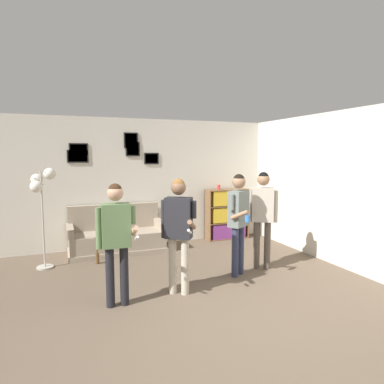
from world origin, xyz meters
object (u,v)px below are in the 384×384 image
Objects in this scene: couch at (117,237)px; person_spectator_near_bookshelf at (263,210)px; floor_lamp at (41,190)px; bottle_on_floor at (97,258)px; person_watcher_holding_cup at (239,214)px; drinking_cup at (219,187)px; bookshelf at (227,214)px; person_player_foreground_left at (116,232)px; person_player_foreground_center at (179,224)px.

person_spectator_near_bookshelf reaches higher than couch.
floor_lamp is 1.53m from bottle_on_floor.
person_watcher_holding_cup reaches higher than drinking_cup.
person_watcher_holding_cup is at bearing -27.22° from floor_lamp.
bookshelf is 2.16m from person_spectator_near_bookshelf.
person_watcher_holding_cup is 2.66m from bottle_on_floor.
drinking_cup is at bearing 4.70° from couch.
person_player_foreground_center is (0.86, 0.08, 0.02)m from person_player_foreground_left.
bottle_on_floor is at bearing 117.75° from person_player_foreground_center.
person_watcher_holding_cup is (1.62, -2.06, 0.71)m from couch.
couch is 1.09× the size of floor_lamp.
drinking_cup is at bearing 54.54° from person_player_foreground_center.
person_watcher_holding_cup is 2.37m from drinking_cup.
couch is at bearing -175.72° from bookshelf.
bookshelf is at bearing 51.38° from person_player_foreground_center.
person_player_foreground_left is 3.83m from drinking_cup.
floor_lamp is at bearing -169.19° from bookshelf.
bottle_on_floor is at bearing -163.39° from drinking_cup.
person_player_foreground_center is (1.80, -1.86, -0.37)m from floor_lamp.
bottle_on_floor is (-0.45, -0.64, -0.19)m from couch.
bottle_on_floor is at bearing 92.15° from person_player_foreground_left.
couch is 0.80m from bottle_on_floor.
person_watcher_holding_cup reaches higher than bottle_on_floor.
floor_lamp reaches higher than drinking_cup.
person_spectator_near_bookshelf is at bearing -94.64° from drinking_cup.
bookshelf is 2.48m from person_watcher_holding_cup.
person_player_foreground_center reaches higher than person_player_foreground_left.
floor_lamp is 15.55× the size of drinking_cup.
drinking_cup is at bearing 16.61° from bottle_on_floor.
person_player_foreground_center is at bearing -45.99° from floor_lamp.
person_player_foreground_center reaches higher than drinking_cup.
person_spectator_near_bookshelf is at bearing -100.72° from bookshelf.
couch is at bearing 81.38° from person_player_foreground_left.
person_spectator_near_bookshelf is 6.02× the size of bottle_on_floor.
person_spectator_near_bookshelf is 3.04m from bottle_on_floor.
bottle_on_floor is 3.11m from drinking_cup.
person_player_foreground_left is 0.98× the size of person_player_foreground_center.
person_player_foreground_left is 2.04m from person_watcher_holding_cup.
couch is 16.92× the size of drinking_cup.
person_player_foreground_left is 0.87m from person_player_foreground_center.
person_player_foreground_left reaches higher than couch.
couch is 1.78m from floor_lamp.
person_player_foreground_center is at bearing -128.62° from bookshelf.
couch is 2.56m from person_player_foreground_center.
drinking_cup is at bearing 85.36° from person_spectator_near_bookshelf.
person_player_foreground_center is at bearing -125.46° from drinking_cup.
floor_lamp is at bearing 158.95° from person_spectator_near_bookshelf.
bottle_on_floor is (0.87, -0.09, -1.25)m from floor_lamp.
person_player_foreground_left reaches higher than bottle_on_floor.
bottle_on_floor is (-3.01, -0.83, -0.47)m from bookshelf.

